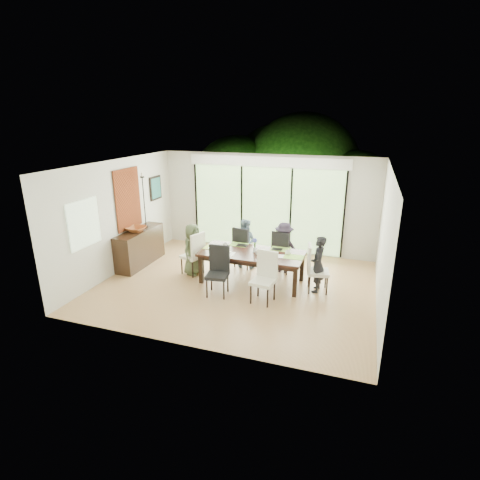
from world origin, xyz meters
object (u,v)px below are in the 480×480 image
(chair_far_left, at_px, (245,246))
(person_right_end, at_px, (318,264))
(chair_near_left, at_px, (217,272))
(person_left_end, at_px, (193,249))
(person_far_right, at_px, (284,247))
(table_top, at_px, (252,253))
(cup_b, at_px, (257,253))
(sideboard, at_px, (140,247))
(chair_near_right, at_px, (263,278))
(bowl, at_px, (136,229))
(vase, at_px, (255,249))
(laptop, at_px, (215,249))
(cup_c, at_px, (288,253))
(chair_right_end, at_px, (319,268))
(chair_far_right, at_px, (284,251))
(cup_a, at_px, (225,245))
(person_far_left, at_px, (244,243))
(chair_left_end, at_px, (192,253))

(chair_far_left, bearing_deg, person_right_end, 168.75)
(chair_near_left, bearing_deg, person_left_end, 130.87)
(person_left_end, xyz_separation_m, person_far_right, (2.03, 0.83, 0.00))
(table_top, relative_size, cup_b, 24.00)
(person_right_end, relative_size, sideboard, 0.77)
(chair_far_left, xyz_separation_m, sideboard, (-2.58, -0.72, -0.08))
(chair_near_right, distance_m, bowl, 3.67)
(person_far_right, bearing_deg, person_left_end, 21.51)
(vase, xyz_separation_m, laptop, (-0.90, -0.15, -0.05))
(bowl, bearing_deg, person_left_end, -1.11)
(chair_far_left, bearing_deg, cup_c, 161.55)
(chair_right_end, height_order, chair_far_left, same)
(chair_near_left, bearing_deg, vase, 51.60)
(chair_near_left, bearing_deg, chair_far_right, 51.07)
(chair_right_end, distance_m, person_right_end, 0.09)
(person_right_end, relative_size, cup_c, 10.40)
(person_far_right, height_order, cup_a, person_far_right)
(laptop, relative_size, bowl, 0.66)
(chair_near_left, distance_m, chair_near_right, 1.00)
(chair_right_end, relative_size, person_far_left, 0.85)
(chair_right_end, relative_size, chair_near_left, 1.00)
(laptop, bearing_deg, chair_far_right, 9.57)
(person_left_end, relative_size, cup_a, 10.40)
(chair_near_right, xyz_separation_m, person_far_right, (0.05, 1.70, 0.09))
(chair_right_end, bearing_deg, cup_a, 75.37)
(chair_near_left, height_order, chair_near_right, same)
(person_right_end, bearing_deg, cup_b, -85.46)
(chair_near_left, bearing_deg, chair_far_left, 80.80)
(chair_far_right, xyz_separation_m, person_right_end, (0.93, -0.85, 0.09))
(table_top, relative_size, chair_far_right, 2.18)
(chair_near_left, relative_size, person_left_end, 0.85)
(chair_left_end, bearing_deg, sideboard, -75.19)
(chair_far_left, height_order, chair_near_right, same)
(chair_far_right, bearing_deg, chair_near_right, 102.08)
(person_far_left, bearing_deg, laptop, 68.22)
(chair_left_end, bearing_deg, cup_c, 112.14)
(laptop, bearing_deg, cup_b, -24.59)
(chair_near_right, xyz_separation_m, person_right_end, (0.98, 0.87, 0.09))
(chair_left_end, xyz_separation_m, cup_a, (0.80, 0.15, 0.24))
(person_far_left, xyz_separation_m, cup_c, (1.25, -0.73, 0.15))
(chair_near_right, height_order, person_left_end, person_left_end)
(chair_left_end, xyz_separation_m, laptop, (0.65, -0.10, 0.21))
(chair_left_end, height_order, sideboard, chair_left_end)
(chair_far_right, bearing_deg, person_far_left, 14.89)
(chair_far_left, relative_size, chair_far_right, 1.00)
(sideboard, bearing_deg, person_far_right, 11.05)
(chair_right_end, xyz_separation_m, sideboard, (-4.53, 0.13, -0.08))
(person_right_end, bearing_deg, person_far_right, -131.51)
(chair_left_end, height_order, cup_b, chair_left_end)
(table_top, xyz_separation_m, chair_near_left, (-0.50, -0.87, -0.16))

